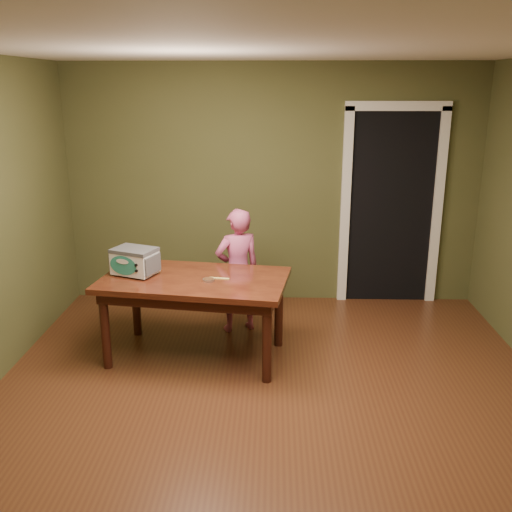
% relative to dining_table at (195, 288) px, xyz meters
% --- Properties ---
extents(floor, '(5.00, 5.00, 0.00)m').
position_rel_dining_table_xyz_m(floor, '(0.67, -1.00, -0.65)').
color(floor, '#502B16').
rests_on(floor, ground).
extents(room_shell, '(4.52, 5.02, 2.61)m').
position_rel_dining_table_xyz_m(room_shell, '(0.67, -1.00, 1.06)').
color(room_shell, '#4B4D29').
rests_on(room_shell, ground).
extents(doorway, '(1.10, 0.66, 2.25)m').
position_rel_dining_table_xyz_m(doorway, '(1.97, 1.79, 0.41)').
color(doorway, black).
rests_on(doorway, ground).
extents(dining_table, '(1.71, 1.12, 0.75)m').
position_rel_dining_table_xyz_m(dining_table, '(0.00, 0.00, 0.00)').
color(dining_table, '#36130C').
rests_on(dining_table, floor).
extents(toy_oven, '(0.45, 0.38, 0.24)m').
position_rel_dining_table_xyz_m(toy_oven, '(-0.53, 0.07, 0.23)').
color(toy_oven, '#4C4F54').
rests_on(toy_oven, dining_table).
extents(baking_pan, '(0.10, 0.10, 0.02)m').
position_rel_dining_table_xyz_m(baking_pan, '(0.14, -0.09, 0.11)').
color(baking_pan, silver).
rests_on(baking_pan, dining_table).
extents(spatula, '(0.18, 0.05, 0.01)m').
position_rel_dining_table_xyz_m(spatula, '(0.22, -0.02, 0.10)').
color(spatula, '#F8DF6C').
rests_on(spatula, dining_table).
extents(child, '(0.53, 0.45, 1.24)m').
position_rel_dining_table_xyz_m(child, '(0.34, 0.60, -0.03)').
color(child, '#BF4E7C').
rests_on(child, floor).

